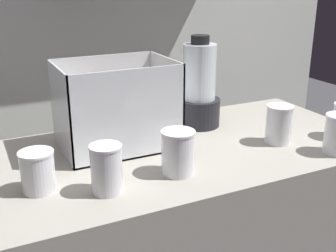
{
  "coord_description": "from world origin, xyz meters",
  "views": [
    {
      "loc": [
        -0.54,
        -1.11,
        1.42
      ],
      "look_at": [
        0.0,
        0.0,
        0.98
      ],
      "focal_mm": 45.25,
      "sensor_mm": 36.0,
      "label": 1
    }
  ],
  "objects_px": {
    "juice_cup_beet_far_left": "(38,173)",
    "juice_cup_carrot_middle": "(178,155)",
    "juice_cup_beet_left": "(107,172)",
    "juice_cup_pomegranate_right": "(279,126)",
    "carrot_display_bin": "(115,121)",
    "blender_pitcher": "(199,90)"
  },
  "relations": [
    {
      "from": "blender_pitcher",
      "to": "juice_cup_carrot_middle",
      "type": "distance_m",
      "value": 0.42
    },
    {
      "from": "juice_cup_beet_left",
      "to": "juice_cup_carrot_middle",
      "type": "distance_m",
      "value": 0.21
    },
    {
      "from": "carrot_display_bin",
      "to": "blender_pitcher",
      "type": "relative_size",
      "value": 1.08
    },
    {
      "from": "juice_cup_beet_far_left",
      "to": "juice_cup_carrot_middle",
      "type": "bearing_deg",
      "value": -10.17
    },
    {
      "from": "juice_cup_beet_far_left",
      "to": "juice_cup_beet_left",
      "type": "xyz_separation_m",
      "value": [
        0.15,
        -0.08,
        0.01
      ]
    },
    {
      "from": "carrot_display_bin",
      "to": "juice_cup_carrot_middle",
      "type": "relative_size",
      "value": 2.83
    },
    {
      "from": "blender_pitcher",
      "to": "juice_cup_beet_left",
      "type": "height_order",
      "value": "blender_pitcher"
    },
    {
      "from": "juice_cup_beet_left",
      "to": "juice_cup_pomegranate_right",
      "type": "xyz_separation_m",
      "value": [
        0.61,
        0.08,
        0.0
      ]
    },
    {
      "from": "juice_cup_beet_far_left",
      "to": "juice_cup_beet_left",
      "type": "bearing_deg",
      "value": -28.09
    },
    {
      "from": "blender_pitcher",
      "to": "juice_cup_beet_far_left",
      "type": "distance_m",
      "value": 0.67
    },
    {
      "from": "blender_pitcher",
      "to": "juice_cup_beet_far_left",
      "type": "bearing_deg",
      "value": -157.06
    },
    {
      "from": "blender_pitcher",
      "to": "juice_cup_carrot_middle",
      "type": "relative_size",
      "value": 2.61
    },
    {
      "from": "juice_cup_carrot_middle",
      "to": "juice_cup_beet_far_left",
      "type": "bearing_deg",
      "value": 169.83
    },
    {
      "from": "juice_cup_beet_left",
      "to": "blender_pitcher",
      "type": "bearing_deg",
      "value": 36.65
    },
    {
      "from": "blender_pitcher",
      "to": "juice_cup_beet_far_left",
      "type": "xyz_separation_m",
      "value": [
        -0.61,
        -0.26,
        -0.08
      ]
    },
    {
      "from": "carrot_display_bin",
      "to": "juice_cup_carrot_middle",
      "type": "height_order",
      "value": "carrot_display_bin"
    },
    {
      "from": "blender_pitcher",
      "to": "juice_cup_carrot_middle",
      "type": "bearing_deg",
      "value": -127.64
    },
    {
      "from": "juice_cup_beet_left",
      "to": "juice_cup_pomegranate_right",
      "type": "relative_size",
      "value": 1.0
    },
    {
      "from": "juice_cup_beet_far_left",
      "to": "juice_cup_carrot_middle",
      "type": "xyz_separation_m",
      "value": [
        0.36,
        -0.07,
        0.01
      ]
    },
    {
      "from": "juice_cup_beet_far_left",
      "to": "juice_cup_carrot_middle",
      "type": "height_order",
      "value": "juice_cup_carrot_middle"
    },
    {
      "from": "juice_cup_beet_left",
      "to": "carrot_display_bin",
      "type": "bearing_deg",
      "value": 66.68
    },
    {
      "from": "juice_cup_pomegranate_right",
      "to": "blender_pitcher",
      "type": "bearing_deg",
      "value": 119.1
    }
  ]
}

